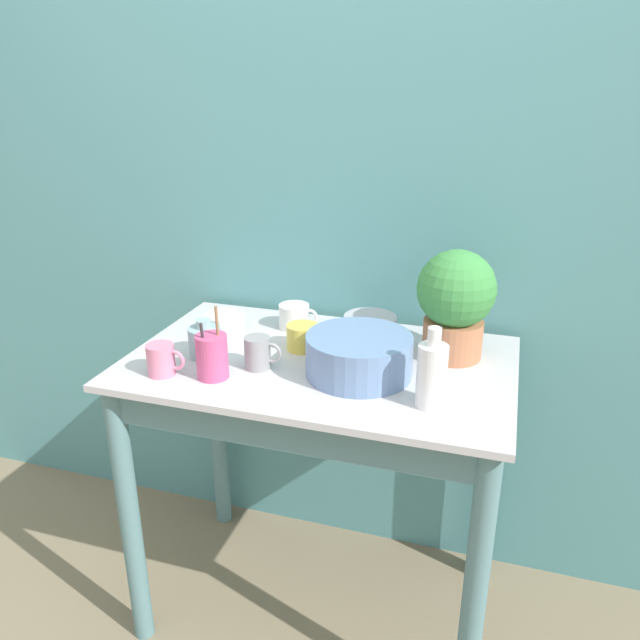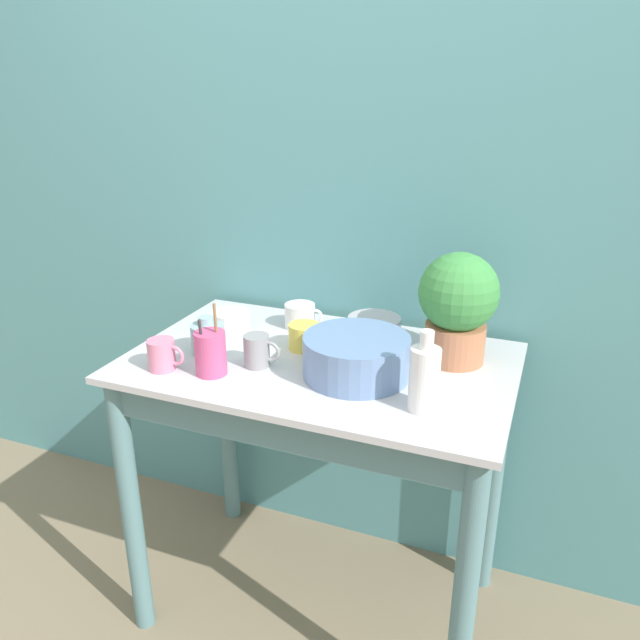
{
  "view_description": "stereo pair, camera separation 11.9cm",
  "coord_description": "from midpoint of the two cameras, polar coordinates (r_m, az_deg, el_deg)",
  "views": [
    {
      "loc": [
        0.48,
        -1.2,
        1.64
      ],
      "look_at": [
        0.0,
        0.34,
        1.01
      ],
      "focal_mm": 35.0,
      "sensor_mm": 36.0,
      "label": 1
    },
    {
      "loc": [
        0.59,
        -1.16,
        1.64
      ],
      "look_at": [
        0.0,
        0.34,
        1.01
      ],
      "focal_mm": 35.0,
      "sensor_mm": 36.0,
      "label": 2
    }
  ],
  "objects": [
    {
      "name": "wall_back",
      "position": [
        2.04,
        1.66,
        8.73
      ],
      "size": [
        6.0,
        0.05,
        2.4
      ],
      "color": "teal",
      "rests_on": "ground_plane"
    },
    {
      "name": "utensil_cup",
      "position": [
        1.68,
        -11.85,
        -3.29
      ],
      "size": [
        0.08,
        0.08,
        0.2
      ],
      "color": "#CC4C7F",
      "rests_on": "counter_table"
    },
    {
      "name": "bowl_wash_large",
      "position": [
        1.66,
        1.54,
        -3.28
      ],
      "size": [
        0.29,
        0.29,
        0.11
      ],
      "color": "#6684B2",
      "rests_on": "counter_table"
    },
    {
      "name": "bowl_small_enamel_white",
      "position": [
        1.97,
        -10.43,
        -0.36
      ],
      "size": [
        0.12,
        0.12,
        0.06
      ],
      "color": "silver",
      "rests_on": "counter_table"
    },
    {
      "name": "mug_yellow",
      "position": [
        1.83,
        -3.41,
        -1.59
      ],
      "size": [
        0.12,
        0.09,
        0.08
      ],
      "color": "#E5CC4C",
      "rests_on": "counter_table"
    },
    {
      "name": "mug_white",
      "position": [
        1.99,
        -4.04,
        0.32
      ],
      "size": [
        0.13,
        0.1,
        0.08
      ],
      "color": "white",
      "rests_on": "counter_table"
    },
    {
      "name": "bowl_small_steel",
      "position": [
        1.91,
        2.82,
        -0.64
      ],
      "size": [
        0.16,
        0.16,
        0.07
      ],
      "color": "#A8A8B2",
      "rests_on": "counter_table"
    },
    {
      "name": "bottle_tall",
      "position": [
        1.51,
        7.97,
        -4.96
      ],
      "size": [
        0.07,
        0.07,
        0.2
      ],
      "color": "white",
      "rests_on": "counter_table"
    },
    {
      "name": "potted_plant",
      "position": [
        1.76,
        10.4,
        1.74
      ],
      "size": [
        0.22,
        0.22,
        0.31
      ],
      "color": "#B7704C",
      "rests_on": "counter_table"
    },
    {
      "name": "counter_table",
      "position": [
        1.85,
        -2.08,
        -9.67
      ],
      "size": [
        1.08,
        0.68,
        0.89
      ],
      "color": "slate",
      "rests_on": "ground_plane"
    },
    {
      "name": "mug_pink",
      "position": [
        1.74,
        -16.18,
        -3.53
      ],
      "size": [
        0.11,
        0.07,
        0.09
      ],
      "color": "pink",
      "rests_on": "counter_table"
    },
    {
      "name": "bottle_short",
      "position": [
        1.82,
        -12.32,
        -1.93
      ],
      "size": [
        0.09,
        0.09,
        0.11
      ],
      "color": "#93B2BC",
      "rests_on": "counter_table"
    },
    {
      "name": "mug_grey",
      "position": [
        1.72,
        -7.63,
        -3.0
      ],
      "size": [
        0.11,
        0.07,
        0.09
      ],
      "color": "gray",
      "rests_on": "counter_table"
    }
  ]
}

